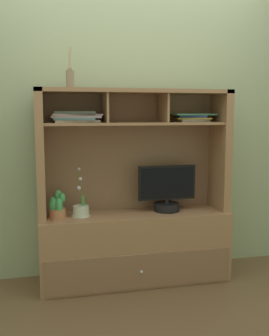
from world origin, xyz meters
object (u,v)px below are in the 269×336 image
at_px(media_console, 134,225).
at_px(diffuser_bottle, 70,79).
at_px(magazine_stack_left, 77,117).
at_px(magazine_stack_centre, 192,118).
at_px(potted_orchid, 81,210).
at_px(tv_monitor, 167,192).
at_px(potted_fern, 57,208).

xyz_separation_m(media_console, diffuser_bottle, (-0.49, -0.00, 1.14)).
xyz_separation_m(magazine_stack_left, magazine_stack_centre, (0.92, 0.03, -0.01)).
height_order(potted_orchid, magazine_stack_left, magazine_stack_left).
height_order(tv_monitor, potted_orchid, potted_orchid).
xyz_separation_m(tv_monitor, diffuser_bottle, (-0.75, 0.00, 0.88)).
relative_size(potted_orchid, diffuser_bottle, 1.26).
relative_size(media_console, potted_fern, 7.37).
xyz_separation_m(media_console, magazine_stack_centre, (0.48, 0.02, 0.86)).
xyz_separation_m(magazine_stack_left, diffuser_bottle, (-0.04, 0.01, 0.28)).
height_order(magazine_stack_left, diffuser_bottle, diffuser_bottle).
relative_size(tv_monitor, magazine_stack_centre, 1.26).
distance_m(magazine_stack_left, diffuser_bottle, 0.28).
distance_m(media_console, magazine_stack_centre, 0.98).
height_order(tv_monitor, potted_fern, tv_monitor).
bearing_deg(media_console, potted_orchid, -177.20).
height_order(potted_fern, magazine_stack_left, magazine_stack_left).
bearing_deg(tv_monitor, diffuser_bottle, 179.80).
distance_m(tv_monitor, potted_orchid, 0.70).
bearing_deg(potted_orchid, magazine_stack_left, 152.95).
height_order(media_console, potted_fern, media_console).
bearing_deg(potted_fern, diffuser_bottle, 13.35).
distance_m(magazine_stack_centre, diffuser_bottle, 1.01).
relative_size(tv_monitor, diffuser_bottle, 1.57).
distance_m(media_console, magazine_stack_left, 0.97).
relative_size(tv_monitor, potted_fern, 2.27).
bearing_deg(magazine_stack_centre, potted_fern, -177.16).
relative_size(potted_fern, diffuser_bottle, 0.69).
height_order(tv_monitor, diffuser_bottle, diffuser_bottle).
bearing_deg(magazine_stack_centre, magazine_stack_left, -177.98).
relative_size(media_console, potted_orchid, 4.05).
relative_size(potted_fern, magazine_stack_centre, 0.56).
height_order(media_console, potted_orchid, media_console).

